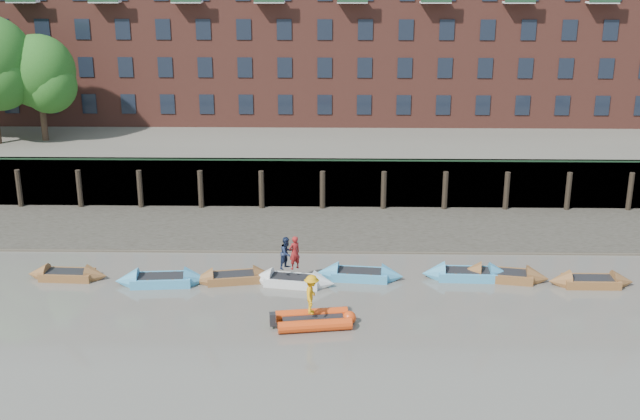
{
  "coord_description": "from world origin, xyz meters",
  "views": [
    {
      "loc": [
        -1.27,
        -28.34,
        16.65
      ],
      "look_at": [
        -1.99,
        12.0,
        3.2
      ],
      "focal_mm": 45.0,
      "sensor_mm": 36.0,
      "label": 1
    }
  ],
  "objects_px": {
    "rowboat_1": "(162,280)",
    "rowboat_7": "(591,282)",
    "rowboat_0": "(67,275)",
    "person_rib_crew": "(312,294)",
    "rowboat_5": "(467,274)",
    "rowboat_6": "(503,276)",
    "person_rower_b": "(287,253)",
    "rowboat_2": "(233,278)",
    "person_rower_a": "(294,253)",
    "rib_tender": "(317,320)",
    "rowboat_3": "(293,281)",
    "rowboat_4": "(360,275)"
  },
  "relations": [
    {
      "from": "rowboat_0",
      "to": "person_rib_crew",
      "type": "relative_size",
      "value": 2.28
    },
    {
      "from": "person_rower_a",
      "to": "rib_tender",
      "type": "bearing_deg",
      "value": 67.41
    },
    {
      "from": "rowboat_1",
      "to": "rowboat_7",
      "type": "xyz_separation_m",
      "value": [
        22.01,
        0.24,
        -0.02
      ]
    },
    {
      "from": "rowboat_5",
      "to": "person_rower_b",
      "type": "distance_m",
      "value": 9.5
    },
    {
      "from": "rowboat_2",
      "to": "rowboat_7",
      "type": "bearing_deg",
      "value": -11.32
    },
    {
      "from": "rowboat_1",
      "to": "rowboat_2",
      "type": "height_order",
      "value": "rowboat_1"
    },
    {
      "from": "rowboat_7",
      "to": "rowboat_0",
      "type": "bearing_deg",
      "value": 179.45
    },
    {
      "from": "rowboat_0",
      "to": "person_rower_b",
      "type": "xyz_separation_m",
      "value": [
        11.51,
        -0.4,
        1.48
      ]
    },
    {
      "from": "rowboat_2",
      "to": "rowboat_7",
      "type": "relative_size",
      "value": 1.01
    },
    {
      "from": "rowboat_5",
      "to": "person_rib_crew",
      "type": "height_order",
      "value": "person_rib_crew"
    },
    {
      "from": "rowboat_4",
      "to": "person_rower_a",
      "type": "xyz_separation_m",
      "value": [
        -3.36,
        -0.74,
        1.5
      ]
    },
    {
      "from": "rowboat_1",
      "to": "rowboat_7",
      "type": "distance_m",
      "value": 22.01
    },
    {
      "from": "rowboat_7",
      "to": "rib_tender",
      "type": "height_order",
      "value": "rowboat_7"
    },
    {
      "from": "rowboat_6",
      "to": "rowboat_5",
      "type": "bearing_deg",
      "value": -174.13
    },
    {
      "from": "rowboat_3",
      "to": "rowboat_6",
      "type": "bearing_deg",
      "value": 13.93
    },
    {
      "from": "rowboat_0",
      "to": "person_rower_b",
      "type": "relative_size",
      "value": 2.52
    },
    {
      "from": "rowboat_5",
      "to": "person_rower_a",
      "type": "height_order",
      "value": "person_rower_a"
    },
    {
      "from": "person_rower_b",
      "to": "rowboat_6",
      "type": "bearing_deg",
      "value": -50.1
    },
    {
      "from": "rib_tender",
      "to": "person_rower_b",
      "type": "bearing_deg",
      "value": 100.14
    },
    {
      "from": "rowboat_1",
      "to": "person_rib_crew",
      "type": "bearing_deg",
      "value": -34.31
    },
    {
      "from": "rowboat_0",
      "to": "rowboat_5",
      "type": "xyz_separation_m",
      "value": [
        20.86,
        0.41,
        0.02
      ]
    },
    {
      "from": "rowboat_2",
      "to": "rowboat_6",
      "type": "relative_size",
      "value": 0.91
    },
    {
      "from": "rib_tender",
      "to": "person_rib_crew",
      "type": "relative_size",
      "value": 2.02
    },
    {
      "from": "rowboat_1",
      "to": "rowboat_7",
      "type": "height_order",
      "value": "rowboat_1"
    },
    {
      "from": "rowboat_6",
      "to": "rowboat_7",
      "type": "height_order",
      "value": "rowboat_6"
    },
    {
      "from": "rowboat_1",
      "to": "rowboat_5",
      "type": "xyz_separation_m",
      "value": [
        15.79,
        1.05,
        -0.0
      ]
    },
    {
      "from": "rowboat_3",
      "to": "person_rower_b",
      "type": "height_order",
      "value": "person_rower_b"
    },
    {
      "from": "person_rower_b",
      "to": "rowboat_3",
      "type": "bearing_deg",
      "value": -81.2
    },
    {
      "from": "person_rower_a",
      "to": "rowboat_1",
      "type": "bearing_deg",
      "value": -35.9
    },
    {
      "from": "person_rower_a",
      "to": "person_rower_b",
      "type": "bearing_deg",
      "value": -46.42
    },
    {
      "from": "rowboat_0",
      "to": "person_rib_crew",
      "type": "height_order",
      "value": "person_rib_crew"
    },
    {
      "from": "rowboat_0",
      "to": "rowboat_2",
      "type": "height_order",
      "value": "rowboat_2"
    },
    {
      "from": "rowboat_7",
      "to": "person_rower_b",
      "type": "xyz_separation_m",
      "value": [
        -15.57,
        -0.01,
        1.47
      ]
    },
    {
      "from": "rowboat_5",
      "to": "person_rib_crew",
      "type": "bearing_deg",
      "value": -143.37
    },
    {
      "from": "rowboat_1",
      "to": "rowboat_4",
      "type": "xyz_separation_m",
      "value": [
        10.2,
        0.91,
        -0.01
      ]
    },
    {
      "from": "rowboat_0",
      "to": "rowboat_7",
      "type": "bearing_deg",
      "value": 1.99
    },
    {
      "from": "rowboat_4",
      "to": "person_rower_a",
      "type": "relative_size",
      "value": 2.63
    },
    {
      "from": "rowboat_2",
      "to": "rowboat_5",
      "type": "bearing_deg",
      "value": -7.83
    },
    {
      "from": "rowboat_3",
      "to": "rowboat_6",
      "type": "relative_size",
      "value": 0.94
    },
    {
      "from": "rowboat_4",
      "to": "rowboat_7",
      "type": "xyz_separation_m",
      "value": [
        11.81,
        -0.67,
        -0.01
      ]
    },
    {
      "from": "person_rower_a",
      "to": "person_rower_b",
      "type": "distance_m",
      "value": 0.41
    },
    {
      "from": "rowboat_4",
      "to": "rowboat_5",
      "type": "height_order",
      "value": "rowboat_5"
    },
    {
      "from": "rowboat_0",
      "to": "rowboat_3",
      "type": "height_order",
      "value": "rowboat_3"
    },
    {
      "from": "rowboat_1",
      "to": "person_rower_a",
      "type": "bearing_deg",
      "value": -3.3
    },
    {
      "from": "rowboat_2",
      "to": "rowboat_4",
      "type": "xyz_separation_m",
      "value": [
        6.56,
        0.47,
        0.02
      ]
    },
    {
      "from": "rowboat_3",
      "to": "rib_tender",
      "type": "distance_m",
      "value": 4.77
    },
    {
      "from": "rowboat_1",
      "to": "person_rib_crew",
      "type": "relative_size",
      "value": 2.59
    },
    {
      "from": "rowboat_2",
      "to": "rib_tender",
      "type": "bearing_deg",
      "value": -58.9
    },
    {
      "from": "rowboat_1",
      "to": "person_rower_b",
      "type": "xyz_separation_m",
      "value": [
        6.44,
        0.23,
        1.45
      ]
    },
    {
      "from": "rowboat_3",
      "to": "rowboat_7",
      "type": "xyz_separation_m",
      "value": [
        15.27,
        0.16,
        -0.0
      ]
    }
  ]
}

